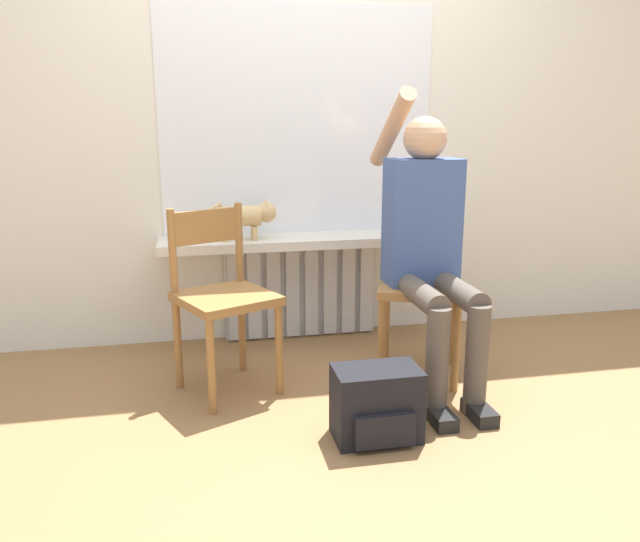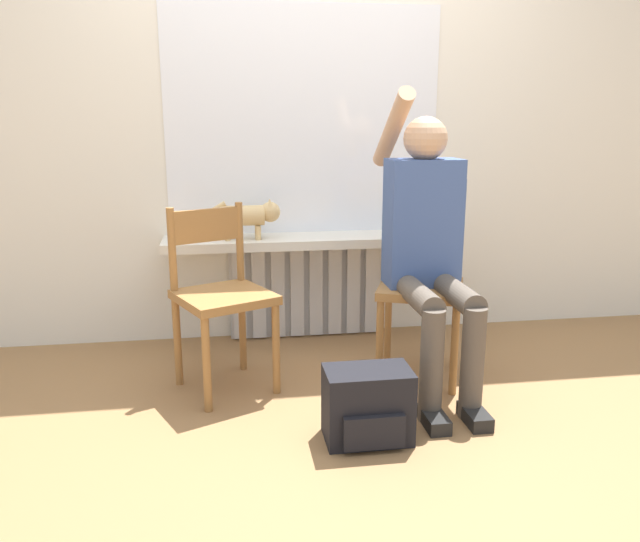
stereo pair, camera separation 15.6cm
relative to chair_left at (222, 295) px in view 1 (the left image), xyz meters
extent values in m
plane|color=olive|center=(0.49, -0.49, -0.46)|extent=(12.00, 12.00, 0.00)
cube|color=white|center=(0.49, 0.74, 0.89)|extent=(7.00, 0.06, 2.70)
cube|color=silver|center=(0.49, 0.68, -0.18)|extent=(0.89, 0.05, 0.57)
cube|color=silver|center=(0.10, 0.63, -0.18)|extent=(0.08, 0.03, 0.54)
cube|color=silver|center=(0.21, 0.63, -0.18)|extent=(0.08, 0.03, 0.54)
cube|color=silver|center=(0.32, 0.63, -0.18)|extent=(0.08, 0.03, 0.54)
cube|color=silver|center=(0.43, 0.63, -0.18)|extent=(0.08, 0.03, 0.54)
cube|color=silver|center=(0.54, 0.63, -0.18)|extent=(0.08, 0.03, 0.54)
cube|color=silver|center=(0.65, 0.63, -0.18)|extent=(0.08, 0.03, 0.54)
cube|color=silver|center=(0.76, 0.63, -0.18)|extent=(0.08, 0.03, 0.54)
cube|color=silver|center=(0.87, 0.63, -0.18)|extent=(0.08, 0.03, 0.54)
cube|color=silver|center=(0.49, 0.56, 0.13)|extent=(1.59, 0.31, 0.05)
cube|color=white|center=(0.49, 0.71, 0.78)|extent=(1.53, 0.01, 1.25)
cube|color=#9E6B38|center=(0.02, -0.03, -0.01)|extent=(0.53, 0.53, 0.04)
cylinder|color=#9E6B38|center=(-0.07, -0.26, -0.25)|extent=(0.04, 0.04, 0.43)
cylinder|color=#9E6B38|center=(0.24, -0.12, -0.25)|extent=(0.04, 0.04, 0.43)
cylinder|color=#9E6B38|center=(-0.21, 0.05, -0.25)|extent=(0.04, 0.04, 0.43)
cylinder|color=#9E6B38|center=(0.10, 0.20, -0.25)|extent=(0.04, 0.04, 0.43)
cylinder|color=#9E6B38|center=(-0.21, 0.05, 0.21)|extent=(0.04, 0.04, 0.39)
cylinder|color=#9E6B38|center=(0.10, 0.20, 0.21)|extent=(0.04, 0.04, 0.39)
cube|color=#9E6B38|center=(-0.06, 0.12, 0.30)|extent=(0.33, 0.17, 0.15)
cube|color=#9E6B38|center=(0.96, -0.03, -0.01)|extent=(0.51, 0.51, 0.04)
cylinder|color=#9E6B38|center=(0.73, -0.13, -0.25)|extent=(0.04, 0.04, 0.43)
cylinder|color=#9E6B38|center=(1.05, -0.26, -0.25)|extent=(0.04, 0.04, 0.43)
cylinder|color=#9E6B38|center=(0.86, 0.19, -0.25)|extent=(0.04, 0.04, 0.43)
cylinder|color=#9E6B38|center=(1.18, 0.06, -0.25)|extent=(0.04, 0.04, 0.43)
cylinder|color=#9E6B38|center=(0.86, 0.19, 0.21)|extent=(0.04, 0.04, 0.39)
cylinder|color=#9E6B38|center=(1.18, 0.06, 0.21)|extent=(0.04, 0.04, 0.39)
cube|color=#9E6B38|center=(1.02, 0.13, 0.30)|extent=(0.34, 0.15, 0.15)
cylinder|color=brown|center=(0.87, -0.25, 0.03)|extent=(0.11, 0.47, 0.11)
cylinder|color=brown|center=(1.05, -0.25, 0.03)|extent=(0.11, 0.47, 0.11)
cylinder|color=brown|center=(0.87, -0.49, -0.22)|extent=(0.10, 0.10, 0.49)
cylinder|color=brown|center=(1.05, -0.49, -0.22)|extent=(0.10, 0.10, 0.49)
cube|color=black|center=(0.87, -0.55, -0.43)|extent=(0.09, 0.20, 0.06)
cube|color=black|center=(1.05, -0.55, -0.43)|extent=(0.09, 0.20, 0.06)
cube|color=#3D5693|center=(0.96, -0.01, 0.31)|extent=(0.34, 0.20, 0.60)
sphere|color=tan|center=(0.96, -0.01, 0.70)|extent=(0.20, 0.20, 0.20)
cylinder|color=tan|center=(0.84, 0.12, 0.74)|extent=(0.08, 0.50, 0.38)
cylinder|color=#3D5693|center=(1.11, -0.05, 0.28)|extent=(0.08, 0.08, 0.48)
cylinder|color=#DBB77A|center=(0.12, 0.52, 0.28)|extent=(0.23, 0.11, 0.11)
sphere|color=#DBB77A|center=(0.28, 0.52, 0.30)|extent=(0.11, 0.11, 0.11)
cone|color=#DBB77A|center=(0.28, 0.49, 0.35)|extent=(0.04, 0.04, 0.04)
cone|color=#DBB77A|center=(0.28, 0.55, 0.35)|extent=(0.04, 0.04, 0.04)
cylinder|color=#DBB77A|center=(0.21, 0.49, 0.19)|extent=(0.03, 0.03, 0.08)
cylinder|color=#DBB77A|center=(0.21, 0.55, 0.19)|extent=(0.03, 0.03, 0.08)
cylinder|color=#DBB77A|center=(0.04, 0.49, 0.19)|extent=(0.03, 0.03, 0.08)
cylinder|color=#DBB77A|center=(0.04, 0.55, 0.19)|extent=(0.03, 0.03, 0.08)
cylinder|color=#DBB77A|center=(-0.04, 0.52, 0.31)|extent=(0.16, 0.03, 0.11)
cube|color=black|center=(0.57, -0.60, -0.31)|extent=(0.34, 0.21, 0.30)
cube|color=black|center=(0.57, -0.72, -0.37)|extent=(0.24, 0.03, 0.13)
camera|label=1|loc=(-0.12, -2.80, 0.79)|focal=35.00mm
camera|label=2|loc=(0.03, -2.83, 0.79)|focal=35.00mm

